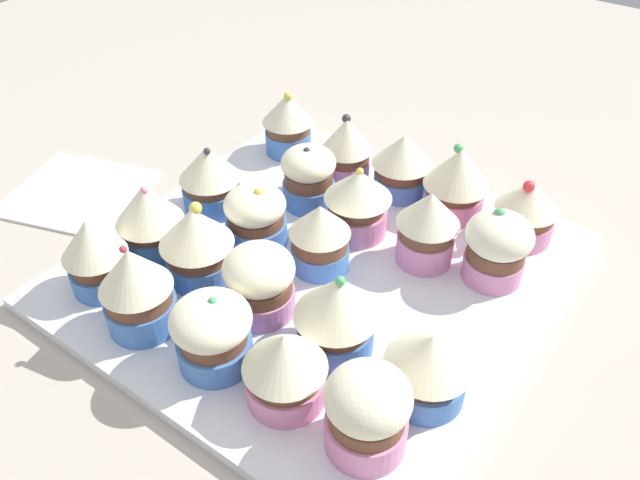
% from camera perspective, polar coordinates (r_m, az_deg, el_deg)
% --- Properties ---
extents(ground_plane, '(1.80, 1.80, 0.03)m').
position_cam_1_polar(ground_plane, '(0.61, -0.00, -4.11)').
color(ground_plane, '#B2A899').
extents(baking_tray, '(0.40, 0.40, 0.01)m').
position_cam_1_polar(baking_tray, '(0.60, -0.00, -2.66)').
color(baking_tray, silver).
rests_on(baking_tray, ground_plane).
extents(cupcake_0, '(0.06, 0.06, 0.07)m').
position_cam_1_polar(cupcake_0, '(0.64, 17.94, 2.58)').
color(cupcake_0, pink).
rests_on(cupcake_0, baking_tray).
extents(cupcake_1, '(0.07, 0.07, 0.08)m').
position_cam_1_polar(cupcake_1, '(0.65, 12.11, 5.23)').
color(cupcake_1, pink).
rests_on(cupcake_1, baking_tray).
extents(cupcake_2, '(0.06, 0.06, 0.07)m').
position_cam_1_polar(cupcake_2, '(0.67, 7.61, 6.73)').
color(cupcake_2, '#477AC6').
rests_on(cupcake_2, baking_tray).
extents(cupcake_3, '(0.05, 0.05, 0.08)m').
position_cam_1_polar(cupcake_3, '(0.69, 2.37, 8.21)').
color(cupcake_3, pink).
rests_on(cupcake_3, baking_tray).
extents(cupcake_4, '(0.06, 0.06, 0.08)m').
position_cam_1_polar(cupcake_4, '(0.74, -2.90, 10.47)').
color(cupcake_4, '#477AC6').
rests_on(cupcake_4, baking_tray).
extents(cupcake_5, '(0.06, 0.06, 0.07)m').
position_cam_1_polar(cupcake_5, '(0.58, 15.55, -0.57)').
color(cupcake_5, pink).
rests_on(cupcake_5, baking_tray).
extents(cupcake_6, '(0.06, 0.06, 0.08)m').
position_cam_1_polar(cupcake_6, '(0.58, 9.58, 1.24)').
color(cupcake_6, pink).
rests_on(cupcake_6, baking_tray).
extents(cupcake_7, '(0.07, 0.07, 0.07)m').
position_cam_1_polar(cupcake_7, '(0.61, 3.61, 3.46)').
color(cupcake_7, pink).
rests_on(cupcake_7, baking_tray).
extents(cupcake_8, '(0.06, 0.06, 0.07)m').
position_cam_1_polar(cupcake_8, '(0.65, -1.03, 5.76)').
color(cupcake_8, '#477AC6').
rests_on(cupcake_8, baking_tray).
extents(cupcake_9, '(0.06, 0.06, 0.07)m').
position_cam_1_polar(cupcake_9, '(0.57, -0.15, 0.39)').
color(cupcake_9, '#477AC6').
rests_on(cupcake_9, baking_tray).
extents(cupcake_10, '(0.06, 0.06, 0.06)m').
position_cam_1_polar(cupcake_10, '(0.60, -5.77, 2.13)').
color(cupcake_10, '#477AC6').
rests_on(cupcake_10, baking_tray).
extents(cupcake_11, '(0.06, 0.06, 0.07)m').
position_cam_1_polar(cupcake_11, '(0.65, -9.82, 5.50)').
color(cupcake_11, '#477AC6').
rests_on(cupcake_11, baking_tray).
extents(cupcake_12, '(0.07, 0.07, 0.06)m').
position_cam_1_polar(cupcake_12, '(0.47, 9.65, -10.96)').
color(cupcake_12, '#477AC6').
rests_on(cupcake_12, baking_tray).
extents(cupcake_13, '(0.07, 0.07, 0.08)m').
position_cam_1_polar(cupcake_13, '(0.50, 1.43, -6.51)').
color(cupcake_13, '#477AC6').
rests_on(cupcake_13, baking_tray).
extents(cupcake_14, '(0.06, 0.06, 0.07)m').
position_cam_1_polar(cupcake_14, '(0.53, -5.42, -3.66)').
color(cupcake_14, pink).
rests_on(cupcake_14, baking_tray).
extents(cupcake_15, '(0.07, 0.07, 0.08)m').
position_cam_1_polar(cupcake_15, '(0.57, -10.97, -0.20)').
color(cupcake_15, '#477AC6').
rests_on(cupcake_15, baking_tray).
extents(cupcake_16, '(0.06, 0.06, 0.08)m').
position_cam_1_polar(cupcake_16, '(0.60, -15.00, 1.88)').
color(cupcake_16, '#477AC6').
rests_on(cupcake_16, baking_tray).
extents(cupcake_17, '(0.06, 0.06, 0.07)m').
position_cam_1_polar(cupcake_17, '(0.44, 4.24, -15.04)').
color(cupcake_17, pink).
rests_on(cupcake_17, baking_tray).
extents(cupcake_18, '(0.06, 0.06, 0.07)m').
position_cam_1_polar(cupcake_18, '(0.47, -3.16, -11.23)').
color(cupcake_18, pink).
rests_on(cupcake_18, baking_tray).
extents(cupcake_19, '(0.06, 0.06, 0.07)m').
position_cam_1_polar(cupcake_19, '(0.50, -9.70, -8.07)').
color(cupcake_19, '#477AC6').
rests_on(cupcake_19, baking_tray).
extents(cupcake_20, '(0.06, 0.06, 0.08)m').
position_cam_1_polar(cupcake_20, '(0.53, -16.09, -4.18)').
color(cupcake_20, '#477AC6').
rests_on(cupcake_20, baking_tray).
extents(cupcake_21, '(0.06, 0.06, 0.07)m').
position_cam_1_polar(cupcake_21, '(0.58, -19.50, -1.13)').
color(cupcake_21, '#477AC6').
rests_on(cupcake_21, baking_tray).
extents(napkin, '(0.17, 0.16, 0.01)m').
position_cam_1_polar(napkin, '(0.75, -20.91, 4.05)').
color(napkin, white).
rests_on(napkin, ground_plane).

